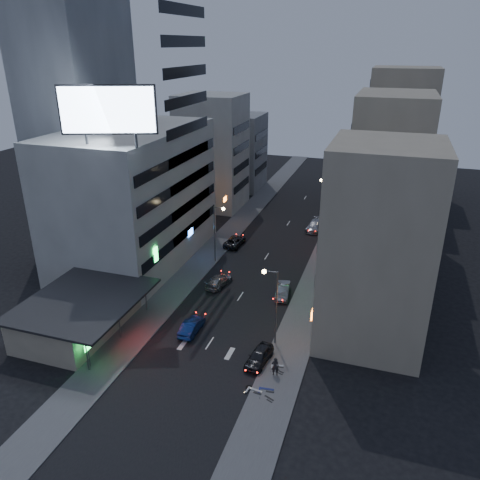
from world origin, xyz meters
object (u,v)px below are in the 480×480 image
at_px(road_car_silver, 219,281).
at_px(person, 275,366).
at_px(parked_car_right_mid, 283,291).
at_px(scooter_black_b, 285,368).
at_px(parked_car_right_near, 259,356).
at_px(parked_car_left, 235,241).
at_px(scooter_silver_b, 284,361).
at_px(road_car_blue, 192,326).
at_px(parked_car_right_far, 315,226).
at_px(scooter_silver_a, 263,386).
at_px(scooter_black_a, 275,396).
at_px(scooter_blue, 275,384).

relative_size(road_car_silver, person, 2.47).
height_order(parked_car_right_mid, scooter_black_b, parked_car_right_mid).
height_order(parked_car_right_near, parked_car_right_mid, parked_car_right_near).
bearing_deg(parked_car_left, parked_car_right_near, 116.24).
distance_m(scooter_black_b, scooter_silver_b, 1.08).
relative_size(road_car_blue, person, 2.29).
xyz_separation_m(parked_car_right_far, scooter_silver_a, (2.36, -39.63, -0.02)).
distance_m(parked_car_left, road_car_silver, 12.79).
distance_m(parked_car_right_mid, scooter_silver_a, 17.17).
bearing_deg(scooter_silver_a, road_car_blue, 63.29).
relative_size(road_car_blue, scooter_black_a, 2.57).
xyz_separation_m(scooter_blue, scooter_black_b, (0.32, 2.44, -0.10)).
distance_m(scooter_black_a, scooter_silver_b, 4.83).
relative_size(road_car_blue, scooter_black_b, 2.56).
bearing_deg(road_car_blue, parked_car_right_mid, -125.37).
relative_size(road_car_blue, road_car_silver, 0.93).
bearing_deg(road_car_silver, parked_car_right_mid, -170.82).
bearing_deg(scooter_silver_a, scooter_silver_b, -4.66).
xyz_separation_m(parked_car_left, scooter_blue, (13.56, -29.08, 0.06)).
bearing_deg(parked_car_left, scooter_silver_a, 115.92).
height_order(parked_car_left, scooter_black_b, parked_car_left).
bearing_deg(road_car_blue, scooter_black_b, 161.30).
xyz_separation_m(road_car_silver, scooter_blue, (11.36, -16.48, 0.06)).
bearing_deg(scooter_black_a, scooter_silver_a, 83.17).
xyz_separation_m(person, scooter_silver_a, (-0.44, -2.47, -0.31)).
bearing_deg(person, parked_car_right_far, -97.46).
distance_m(parked_car_right_near, scooter_black_a, 5.35).
distance_m(parked_car_right_mid, road_car_silver, 8.16).
height_order(road_car_blue, scooter_blue, road_car_blue).
bearing_deg(parked_car_right_far, road_car_blue, -96.63).
distance_m(parked_car_right_mid, road_car_blue, 12.72).
bearing_deg(parked_car_right_near, road_car_blue, 168.88).
bearing_deg(person, scooter_silver_a, 68.06).
xyz_separation_m(road_car_blue, person, (10.03, -4.11, 0.35)).
height_order(parked_car_left, parked_car_right_far, parked_car_right_far).
distance_m(parked_car_left, scooter_blue, 32.08).
distance_m(scooter_silver_a, scooter_black_b, 3.26).
xyz_separation_m(road_car_silver, person, (10.92, -14.60, 0.38)).
bearing_deg(parked_car_right_far, parked_car_right_mid, -84.18).
bearing_deg(person, road_car_silver, -64.99).
bearing_deg(scooter_silver_a, parked_car_right_mid, 15.48).
distance_m(scooter_black_a, scooter_silver_a, 1.45).
xyz_separation_m(parked_car_left, road_car_blue, (3.09, -23.09, 0.03)).
xyz_separation_m(parked_car_right_near, person, (1.92, -1.40, 0.33)).
bearing_deg(scooter_silver_a, scooter_black_a, -113.58).
bearing_deg(scooter_black_b, parked_car_right_near, 92.80).
relative_size(parked_car_right_far, scooter_black_a, 3.15).
height_order(parked_car_left, scooter_silver_a, scooter_silver_a).
xyz_separation_m(road_car_blue, scooter_silver_a, (9.59, -6.58, 0.04)).
xyz_separation_m(parked_car_right_mid, person, (2.76, -14.54, 0.34)).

